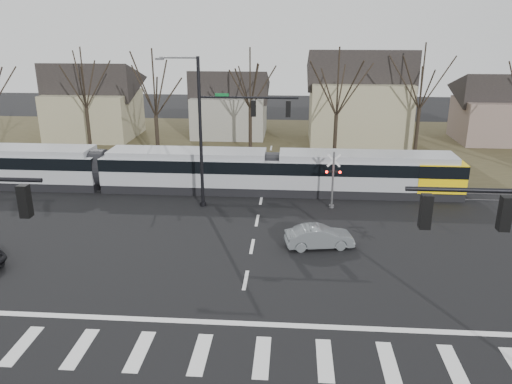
{
  "coord_description": "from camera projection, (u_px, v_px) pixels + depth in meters",
  "views": [
    {
      "loc": [
        2.17,
        -20.1,
        12.17
      ],
      "look_at": [
        0.0,
        9.0,
        2.3
      ],
      "focal_mm": 35.0,
      "sensor_mm": 36.0,
      "label": 1
    }
  ],
  "objects": [
    {
      "name": "sedan",
      "position": [
        319.0,
        237.0,
        28.43
      ],
      "size": [
        2.72,
        4.35,
        1.28
      ],
      "primitive_type": "imported",
      "rotation": [
        0.0,
        0.0,
        1.75
      ],
      "color": "slate",
      "rests_on": "ground"
    },
    {
      "name": "rail_pair",
      "position": [
        263.0,
        192.0,
        37.96
      ],
      "size": [
        90.0,
        1.52,
        0.06
      ],
      "color": "#59595E",
      "rests_on": "ground"
    },
    {
      "name": "crosswalk",
      "position": [
        231.0,
        355.0,
        19.26
      ],
      "size": [
        27.0,
        2.6,
        0.01
      ],
      "color": "silver",
      "rests_on": "ground"
    },
    {
      "name": "tree_row",
      "position": [
        291.0,
        106.0,
        45.86
      ],
      "size": [
        59.2,
        7.2,
        10.0
      ],
      "color": "black",
      "rests_on": "ground"
    },
    {
      "name": "tram",
      "position": [
        186.0,
        168.0,
        38.03
      ],
      "size": [
        41.25,
        3.06,
        3.13
      ],
      "color": "gray",
      "rests_on": "ground"
    },
    {
      "name": "house_a",
      "position": [
        93.0,
        97.0,
        55.14
      ],
      "size": [
        9.72,
        8.64,
        8.6
      ],
      "color": "gray",
      "rests_on": "ground"
    },
    {
      "name": "rail_crossing_signal",
      "position": [
        333.0,
        182.0,
        34.17
      ],
      "size": [
        1.08,
        0.36,
        4.0
      ],
      "color": "#59595B",
      "rests_on": "ground"
    },
    {
      "name": "ground",
      "position": [
        242.0,
        301.0,
        23.04
      ],
      "size": [
        140.0,
        140.0,
        0.0
      ],
      "primitive_type": "plane",
      "color": "black"
    },
    {
      "name": "house_b",
      "position": [
        230.0,
        100.0,
        56.13
      ],
      "size": [
        8.64,
        7.56,
        7.65
      ],
      "color": "gray",
      "rests_on": "ground"
    },
    {
      "name": "stop_line",
      "position": [
        237.0,
        323.0,
        21.34
      ],
      "size": [
        28.0,
        0.35,
        0.01
      ],
      "primitive_type": "cube",
      "color": "silver",
      "rests_on": "ground"
    },
    {
      "name": "grass_verge",
      "position": [
        272.0,
        144.0,
        53.27
      ],
      "size": [
        140.0,
        28.0,
        0.01
      ],
      "primitive_type": "cube",
      "color": "#38331E",
      "rests_on": "ground"
    },
    {
      "name": "signal_pole_far",
      "position": [
        224.0,
        126.0,
        33.19
      ],
      "size": [
        9.28,
        0.44,
        10.2
      ],
      "color": "black",
      "rests_on": "ground"
    },
    {
      "name": "house_c",
      "position": [
        359.0,
        94.0,
        51.91
      ],
      "size": [
        10.8,
        8.64,
        10.1
      ],
      "color": "gray",
      "rests_on": "ground"
    },
    {
      "name": "house_d",
      "position": [
        498.0,
        105.0,
        53.15
      ],
      "size": [
        8.64,
        7.56,
        7.65
      ],
      "color": "#6B584F",
      "rests_on": "ground"
    },
    {
      "name": "lane_dashes",
      "position": [
        263.0,
        191.0,
        38.16
      ],
      "size": [
        0.18,
        30.0,
        0.01
      ],
      "color": "silver",
      "rests_on": "ground"
    }
  ]
}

